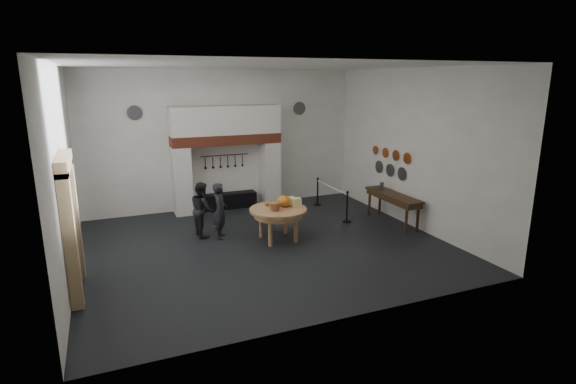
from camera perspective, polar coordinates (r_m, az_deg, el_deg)
name	(u,v)px	position (r m, az deg, el deg)	size (l,w,h in m)	color
floor	(266,245)	(11.75, -2.87, -6.74)	(9.00, 8.00, 0.02)	black
ceiling	(263,65)	(10.97, -3.17, 15.77)	(9.00, 8.00, 0.02)	silver
wall_back	(223,140)	(14.93, -8.20, 6.58)	(9.00, 0.02, 4.50)	white
wall_front	(344,198)	(7.58, 7.18, -0.82)	(9.00, 0.02, 4.50)	white
wall_left	(63,174)	(10.56, -26.69, 2.05)	(0.02, 8.00, 4.50)	white
wall_right	(413,149)	(13.32, 15.64, 5.28)	(0.02, 8.00, 4.50)	white
chimney_pier_left	(182,181)	(14.51, -13.33, 1.40)	(0.55, 0.70, 2.15)	silver
chimney_pier_right	(270,173)	(15.23, -2.33, 2.38)	(0.55, 0.70, 2.15)	silver
hearth_brick_band	(226,139)	(14.59, -7.86, 6.66)	(3.50, 0.72, 0.32)	#9E442B
chimney_hood	(226,120)	(14.52, -7.94, 9.04)	(3.50, 0.70, 0.90)	silver
iron_range	(228,201)	(15.06, -7.66, -1.10)	(1.90, 0.45, 0.50)	black
utensil_rail	(225,155)	(14.93, -8.05, 4.65)	(0.02, 0.02, 1.60)	black
door_recess	(67,234)	(9.83, -26.22, -4.76)	(0.04, 1.10, 2.50)	black
door_jamb_near	(70,242)	(9.15, -25.92, -5.76)	(0.22, 0.30, 2.60)	tan
door_jamb_far	(74,220)	(10.48, -25.56, -3.28)	(0.22, 0.30, 2.60)	tan
door_lintel	(64,163)	(9.50, -26.60, 3.31)	(0.22, 1.70, 0.30)	tan
wall_plaque	(71,195)	(11.47, -25.84, -0.33)	(0.05, 0.34, 0.44)	gold
work_table	(278,210)	(11.84, -1.27, -2.26)	(1.52, 1.52, 0.07)	tan
pumpkin	(284,201)	(11.95, -0.55, -1.16)	(0.36, 0.36, 0.31)	orange
cheese_block_big	(296,203)	(11.94, 1.06, -1.35)	(0.22, 0.22, 0.24)	#DBD083
cheese_block_small	(291,201)	(12.20, 0.41, -1.10)	(0.18, 0.18, 0.20)	#F0F190
wicker_basket	(275,206)	(11.61, -1.69, -1.85)	(0.32, 0.32, 0.22)	#A2623B
bread_loaf	(270,203)	(12.09, -2.31, -1.42)	(0.31, 0.18, 0.13)	olive
visitor_near	(220,211)	(12.14, -8.61, -2.38)	(0.56, 0.37, 1.53)	black
visitor_far	(202,209)	(12.44, -10.84, -2.14)	(0.73, 0.57, 1.50)	black
side_table	(393,195)	(13.57, 13.20, -0.36)	(0.55, 2.20, 0.06)	#3C2A16
pewter_jug	(382,186)	(14.01, 11.82, 0.76)	(0.12, 0.12, 0.22)	#4A4B4F
copper_pan_a	(407,158)	(13.50, 14.90, 4.15)	(0.34, 0.34, 0.03)	#C6662D
copper_pan_b	(396,155)	(13.93, 13.54, 4.54)	(0.32, 0.32, 0.03)	#C6662D
copper_pan_c	(385,153)	(14.37, 12.25, 4.90)	(0.30, 0.30, 0.03)	#C6662D
copper_pan_d	(375,150)	(14.82, 11.05, 5.24)	(0.28, 0.28, 0.03)	#C6662D
pewter_plate_left	(402,174)	(13.74, 14.26, 2.24)	(0.40, 0.40, 0.03)	#4C4C51
pewter_plate_mid	(390,170)	(14.22, 12.83, 2.72)	(0.40, 0.40, 0.03)	#4C4C51
pewter_plate_right	(379,167)	(14.70, 11.49, 3.16)	(0.40, 0.40, 0.03)	#4C4C51
pewter_plate_back_left	(135,113)	(14.37, -18.91, 9.49)	(0.44, 0.44, 0.03)	#4C4C51
pewter_plate_back_right	(299,108)	(15.68, 1.47, 10.57)	(0.44, 0.44, 0.03)	#4C4C51
barrier_post_near	(347,207)	(13.56, 7.51, -1.95)	(0.05, 0.05, 0.90)	black
barrier_post_far	(318,192)	(15.26, 3.78, -0.03)	(0.05, 0.05, 0.90)	black
barrier_rope	(332,187)	(14.30, 5.57, 0.61)	(0.04, 0.04, 2.00)	white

